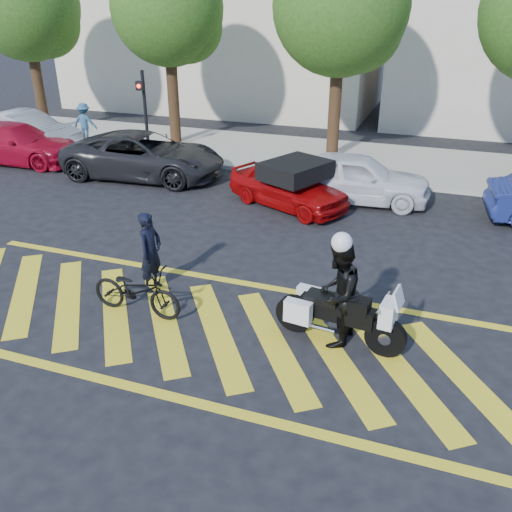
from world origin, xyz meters
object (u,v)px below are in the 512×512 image
(parked_mid_right, at_px, (356,178))
(parked_far_left, at_px, (26,132))
(bicycle, at_px, (136,291))
(red_convertible, at_px, (288,186))
(officer_bike, at_px, (151,252))
(parked_mid_left, at_px, (144,155))
(police_motorcycle, at_px, (337,314))
(parked_left, at_px, (17,143))
(officer_moto, at_px, (338,294))

(parked_mid_right, bearing_deg, parked_far_left, 78.68)
(bicycle, xyz_separation_m, red_convertible, (1.07, 6.61, 0.14))
(officer_bike, xyz_separation_m, bicycle, (0.20, -0.96, -0.36))
(parked_mid_left, bearing_deg, bicycle, -155.14)
(bicycle, height_order, police_motorcycle, police_motorcycle)
(bicycle, relative_size, parked_left, 0.39)
(officer_bike, relative_size, red_convertible, 0.46)
(police_motorcycle, xyz_separation_m, officer_moto, (-0.02, -0.01, 0.41))
(parked_far_left, xyz_separation_m, parked_left, (0.78, -1.40, -0.05))
(officer_moto, bearing_deg, bicycle, -77.29)
(parked_mid_left, bearing_deg, parked_far_left, 72.84)
(officer_bike, relative_size, officer_moto, 0.87)
(parked_left, height_order, parked_mid_right, parked_mid_right)
(red_convertible, bearing_deg, parked_mid_right, -33.21)
(police_motorcycle, relative_size, parked_left, 0.50)
(officer_bike, distance_m, parked_left, 11.56)
(police_motorcycle, distance_m, officer_moto, 0.41)
(officer_moto, relative_size, parked_mid_right, 0.45)
(officer_bike, xyz_separation_m, parked_left, (-9.39, 6.75, -0.15))
(police_motorcycle, xyz_separation_m, parked_mid_left, (-8.13, 7.37, 0.17))
(bicycle, height_order, parked_far_left, parked_far_left)
(parked_mid_left, bearing_deg, officer_moto, -136.46)
(officer_bike, relative_size, parked_mid_right, 0.40)
(bicycle, distance_m, parked_mid_right, 8.22)
(red_convertible, bearing_deg, parked_far_left, 102.50)
(red_convertible, relative_size, parked_mid_right, 0.87)
(officer_bike, distance_m, parked_mid_left, 7.89)
(parked_left, distance_m, parked_mid_left, 5.30)
(parked_left, bearing_deg, officer_moto, -122.50)
(officer_bike, bearing_deg, parked_mid_right, -20.30)
(officer_bike, distance_m, bicycle, 1.04)
(red_convertible, xyz_separation_m, parked_far_left, (-11.44, 2.50, 0.12))
(officer_bike, bearing_deg, parked_mid_left, 35.06)
(bicycle, relative_size, parked_far_left, 0.41)
(parked_left, bearing_deg, parked_far_left, 25.41)
(officer_bike, bearing_deg, bicycle, -164.50)
(police_motorcycle, distance_m, parked_mid_left, 10.97)
(red_convertible, bearing_deg, police_motorcycle, -131.33)
(officer_bike, xyz_separation_m, parked_mid_left, (-4.09, 6.75, -0.11))
(bicycle, xyz_separation_m, police_motorcycle, (3.84, 0.35, 0.08))
(bicycle, bearing_deg, police_motorcycle, -83.02)
(officer_bike, bearing_deg, police_motorcycle, -94.79)
(red_convertible, xyz_separation_m, parked_left, (-10.66, 1.10, 0.06))
(police_motorcycle, relative_size, officer_moto, 1.22)
(officer_bike, bearing_deg, parked_far_left, 55.15)
(red_convertible, xyz_separation_m, parked_mid_left, (-5.36, 1.10, 0.11))
(officer_bike, xyz_separation_m, parked_far_left, (-10.17, 8.15, -0.10))
(red_convertible, bearing_deg, officer_moto, -131.47)
(officer_bike, xyz_separation_m, police_motorcycle, (4.04, -0.62, -0.28))
(police_motorcycle, bearing_deg, officer_moto, -155.01)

